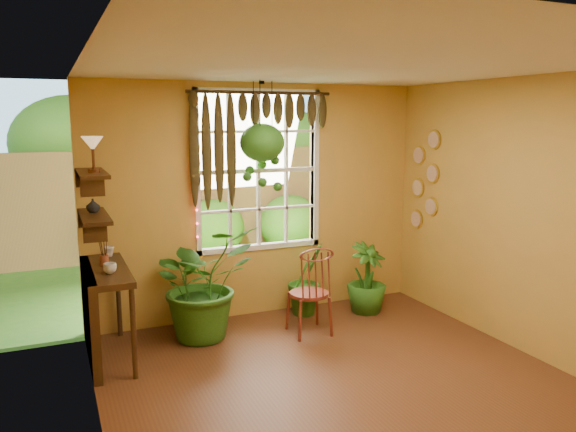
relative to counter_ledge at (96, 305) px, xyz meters
name	(u,v)px	position (x,y,z in m)	size (l,w,h in m)	color
floor	(354,395)	(1.91, -1.60, -0.55)	(4.50, 4.50, 0.00)	#573019
ceiling	(361,64)	(1.91, -1.60, 2.15)	(4.50, 4.50, 0.00)	white
wall_back	(259,201)	(1.91, 0.65, 0.80)	(4.00, 4.00, 0.00)	#BA953F
wall_left	(94,263)	(-0.09, -1.60, 0.80)	(4.50, 4.50, 0.00)	#BA953F
wall_right	(543,221)	(3.91, -1.60, 0.80)	(4.50, 4.50, 0.00)	#BA953F
window	(258,171)	(1.91, 0.68, 1.15)	(1.52, 0.10, 1.86)	white
valance_vine	(254,120)	(1.82, 0.56, 1.73)	(1.70, 0.12, 1.10)	#3B2310
string_lights	(196,169)	(1.15, 0.59, 1.20)	(0.03, 0.03, 1.54)	#FF2633
wall_plates	(425,181)	(3.89, 0.19, 1.00)	(0.04, 0.32, 1.10)	#FEECCF
counter_ledge	(96,305)	(0.00, 0.00, 0.00)	(0.40, 1.20, 0.90)	#3B2310
shelf_lower	(94,216)	(0.03, 0.00, 0.85)	(0.25, 0.90, 0.04)	#3B2310
shelf_upper	(91,173)	(0.03, 0.00, 1.25)	(0.25, 0.90, 0.04)	#3B2310
backyard	(187,172)	(2.15, 5.27, 0.73)	(14.00, 10.00, 12.00)	#235D1A
windsor_chair	(310,305)	(2.16, -0.21, -0.23)	(0.43, 0.46, 1.12)	maroon
potted_plant_left	(203,282)	(1.09, 0.16, 0.05)	(1.08, 0.94, 1.21)	#1B5516
potted_plant_mid	(307,279)	(2.40, 0.39, -0.12)	(0.47, 0.38, 0.86)	#1B5516
potted_plant_right	(367,278)	(3.08, 0.16, -0.13)	(0.47, 0.47, 0.84)	#1B5516
hanging_basket	(262,147)	(1.86, 0.41, 1.43)	(0.49, 0.49, 1.21)	black
cup_a	(110,268)	(0.13, -0.21, 0.40)	(0.12, 0.12, 0.09)	silver
cup_b	(109,252)	(0.19, 0.46, 0.40)	(0.11, 0.11, 0.10)	beige
brush_jar	(104,253)	(0.11, 0.09, 0.47)	(0.08, 0.08, 0.31)	brown
shelf_vase	(93,206)	(0.04, 0.13, 0.93)	(0.12, 0.12, 0.13)	#B2AD99
tiffany_lamp	(93,146)	(0.05, -0.11, 1.50)	(0.19, 0.19, 0.32)	brown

